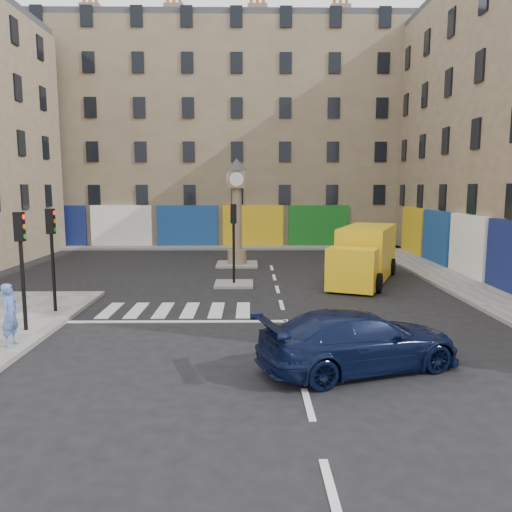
{
  "coord_description": "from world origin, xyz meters",
  "views": [
    {
      "loc": [
        -1.24,
        -15.11,
        4.62
      ],
      "look_at": [
        -1.01,
        3.66,
        2.0
      ],
      "focal_mm": 35.0,
      "sensor_mm": 36.0,
      "label": 1
    }
  ],
  "objects_px": {
    "traffic_light_left_far": "(52,243)",
    "pedestrian_blue": "(10,315)",
    "yellow_van": "(365,254)",
    "traffic_light_island": "(234,231)",
    "traffic_light_left_near": "(21,252)",
    "navy_sedan": "(359,340)",
    "clock_pillar": "(237,205)"
  },
  "relations": [
    {
      "from": "traffic_light_left_far",
      "to": "pedestrian_blue",
      "type": "relative_size",
      "value": 2.07
    },
    {
      "from": "yellow_van",
      "to": "traffic_light_island",
      "type": "bearing_deg",
      "value": -146.84
    },
    {
      "from": "traffic_light_left_near",
      "to": "navy_sedan",
      "type": "relative_size",
      "value": 0.7
    },
    {
      "from": "traffic_light_left_far",
      "to": "navy_sedan",
      "type": "height_order",
      "value": "traffic_light_left_far"
    },
    {
      "from": "traffic_light_left_near",
      "to": "pedestrian_blue",
      "type": "relative_size",
      "value": 2.07
    },
    {
      "from": "traffic_light_left_far",
      "to": "yellow_van",
      "type": "bearing_deg",
      "value": 27.38
    },
    {
      "from": "traffic_light_island",
      "to": "yellow_van",
      "type": "bearing_deg",
      "value": 10.51
    },
    {
      "from": "clock_pillar",
      "to": "pedestrian_blue",
      "type": "bearing_deg",
      "value": -111.35
    },
    {
      "from": "traffic_light_left_far",
      "to": "clock_pillar",
      "type": "height_order",
      "value": "clock_pillar"
    },
    {
      "from": "traffic_light_left_far",
      "to": "traffic_light_island",
      "type": "height_order",
      "value": "traffic_light_left_far"
    },
    {
      "from": "pedestrian_blue",
      "to": "clock_pillar",
      "type": "bearing_deg",
      "value": -15.7
    },
    {
      "from": "traffic_light_left_far",
      "to": "clock_pillar",
      "type": "distance_m",
      "value": 13.05
    },
    {
      "from": "traffic_light_island",
      "to": "traffic_light_left_near",
      "type": "bearing_deg",
      "value": -128.93
    },
    {
      "from": "navy_sedan",
      "to": "pedestrian_blue",
      "type": "relative_size",
      "value": 2.95
    },
    {
      "from": "traffic_light_left_far",
      "to": "clock_pillar",
      "type": "relative_size",
      "value": 0.61
    },
    {
      "from": "clock_pillar",
      "to": "yellow_van",
      "type": "relative_size",
      "value": 0.81
    },
    {
      "from": "traffic_light_left_far",
      "to": "navy_sedan",
      "type": "xyz_separation_m",
      "value": [
        9.83,
        -5.54,
        -1.86
      ]
    },
    {
      "from": "traffic_light_left_far",
      "to": "pedestrian_blue",
      "type": "bearing_deg",
      "value": -85.66
    },
    {
      "from": "traffic_light_island",
      "to": "navy_sedan",
      "type": "height_order",
      "value": "traffic_light_island"
    },
    {
      "from": "traffic_light_left_far",
      "to": "traffic_light_island",
      "type": "distance_m",
      "value": 8.3
    },
    {
      "from": "traffic_light_left_far",
      "to": "yellow_van",
      "type": "xyz_separation_m",
      "value": [
        12.73,
        6.59,
        -1.31
      ]
    },
    {
      "from": "clock_pillar",
      "to": "pedestrian_blue",
      "type": "distance_m",
      "value": 16.67
    },
    {
      "from": "traffic_light_left_far",
      "to": "navy_sedan",
      "type": "bearing_deg",
      "value": -29.41
    },
    {
      "from": "traffic_light_island",
      "to": "clock_pillar",
      "type": "xyz_separation_m",
      "value": [
        0.0,
        6.0,
        0.96
      ]
    },
    {
      "from": "traffic_light_left_near",
      "to": "traffic_light_left_far",
      "type": "height_order",
      "value": "same"
    },
    {
      "from": "clock_pillar",
      "to": "yellow_van",
      "type": "bearing_deg",
      "value": -36.77
    },
    {
      "from": "yellow_van",
      "to": "pedestrian_blue",
      "type": "height_order",
      "value": "yellow_van"
    },
    {
      "from": "traffic_light_left_far",
      "to": "traffic_light_island",
      "type": "bearing_deg",
      "value": 40.6
    },
    {
      "from": "traffic_light_island",
      "to": "yellow_van",
      "type": "relative_size",
      "value": 0.49
    },
    {
      "from": "traffic_light_left_far",
      "to": "clock_pillar",
      "type": "bearing_deg",
      "value": 61.06
    },
    {
      "from": "traffic_light_island",
      "to": "traffic_light_left_far",
      "type": "bearing_deg",
      "value": -139.4
    },
    {
      "from": "yellow_van",
      "to": "pedestrian_blue",
      "type": "relative_size",
      "value": 4.2
    }
  ]
}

